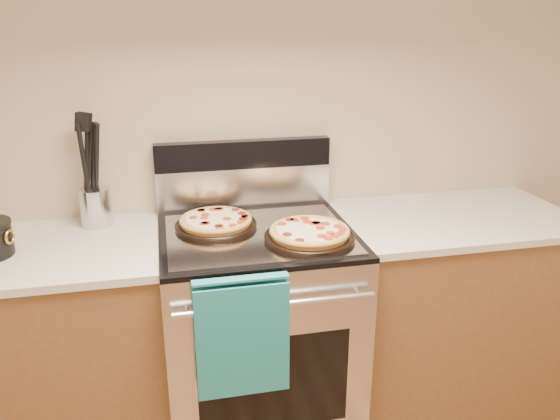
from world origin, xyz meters
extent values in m
plane|color=tan|center=(0.00, 2.00, 1.35)|extent=(4.00, 0.00, 4.00)
cube|color=#B7B7BC|center=(0.00, 1.65, 0.45)|extent=(0.76, 0.68, 0.90)
cube|color=black|center=(0.00, 1.31, 0.45)|extent=(0.56, 0.01, 0.40)
cube|color=black|center=(0.00, 1.65, 0.91)|extent=(0.76, 0.68, 0.02)
cube|color=silver|center=(0.00, 1.96, 1.01)|extent=(0.76, 0.06, 0.18)
cube|color=black|center=(0.00, 1.96, 1.16)|extent=(0.76, 0.06, 0.12)
cylinder|color=silver|center=(0.00, 1.27, 0.80)|extent=(0.70, 0.03, 0.03)
cube|color=gray|center=(0.00, 1.62, 0.92)|extent=(0.70, 0.55, 0.01)
cube|color=brown|center=(-0.88, 1.68, 0.44)|extent=(1.00, 0.62, 0.88)
cube|color=#BCB4A9|center=(-0.88, 1.68, 0.90)|extent=(1.02, 0.64, 0.03)
cube|color=brown|center=(0.88, 1.68, 0.44)|extent=(1.00, 0.62, 0.88)
cube|color=#BCB4A9|center=(0.88, 1.68, 0.90)|extent=(1.02, 0.64, 0.03)
cylinder|color=silver|center=(-0.62, 1.89, 0.99)|extent=(0.13, 0.13, 0.16)
camera|label=1|loc=(-0.34, -0.32, 1.72)|focal=35.00mm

